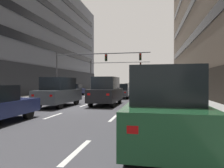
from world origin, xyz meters
name	(u,v)px	position (x,y,z in m)	size (l,w,h in m)	color
ground_plane	(75,109)	(0.00, 0.00, 0.00)	(120.00, 120.00, 0.00)	#424247
sidewalk_right	(209,111)	(8.57, 0.00, 0.07)	(3.95, 80.00, 0.14)	gray
lane_stripe_l1_s3	(0,114)	(-3.30, -3.00, 0.00)	(0.16, 2.00, 0.01)	silver
lane_stripe_l1_s4	(46,104)	(-3.30, 2.00, 0.00)	(0.16, 2.00, 0.01)	silver
lane_stripe_l1_s5	(70,99)	(-3.30, 7.00, 0.00)	(0.16, 2.00, 0.01)	silver
lane_stripe_l1_s6	(86,96)	(-3.30, 12.00, 0.00)	(0.16, 2.00, 0.01)	silver
lane_stripe_l1_s7	(96,94)	(-3.30, 17.00, 0.00)	(0.16, 2.00, 0.01)	silver
lane_stripe_l1_s8	(104,92)	(-3.30, 22.00, 0.00)	(0.16, 2.00, 0.01)	silver
lane_stripe_l1_s9	(110,91)	(-3.30, 27.00, 0.00)	(0.16, 2.00, 0.01)	silver
lane_stripe_l1_s10	(114,90)	(-3.30, 32.00, 0.00)	(0.16, 2.00, 0.01)	silver
lane_stripe_l2_s3	(53,116)	(0.00, -3.00, 0.00)	(0.16, 2.00, 0.01)	silver
lane_stripe_l2_s4	(84,105)	(0.00, 2.00, 0.00)	(0.16, 2.00, 0.01)	silver
lane_stripe_l2_s5	(101,100)	(0.00, 7.00, 0.00)	(0.16, 2.00, 0.01)	silver
lane_stripe_l2_s6	(111,97)	(0.00, 12.00, 0.00)	(0.16, 2.00, 0.01)	silver
lane_stripe_l2_s7	(117,94)	(0.00, 17.00, 0.00)	(0.16, 2.00, 0.01)	silver
lane_stripe_l2_s8	(122,93)	(0.00, 22.00, 0.00)	(0.16, 2.00, 0.01)	silver
lane_stripe_l2_s9	(126,91)	(0.00, 27.00, 0.00)	(0.16, 2.00, 0.01)	silver
lane_stripe_l2_s10	(129,90)	(0.00, 32.00, 0.00)	(0.16, 2.00, 0.01)	silver
lane_stripe_l3_s2	(77,151)	(3.30, -8.00, 0.00)	(0.16, 2.00, 0.01)	silver
lane_stripe_l3_s3	(113,118)	(3.30, -3.00, 0.00)	(0.16, 2.00, 0.01)	silver
lane_stripe_l3_s4	(126,106)	(3.30, 2.00, 0.00)	(0.16, 2.00, 0.01)	silver
lane_stripe_l3_s5	(133,100)	(3.30, 7.00, 0.00)	(0.16, 2.00, 0.01)	silver
lane_stripe_l3_s6	(137,97)	(3.30, 12.00, 0.00)	(0.16, 2.00, 0.01)	silver
lane_stripe_l3_s7	(139,95)	(3.30, 17.00, 0.00)	(0.16, 2.00, 0.01)	silver
lane_stripe_l3_s8	(141,93)	(3.30, 22.00, 0.00)	(0.16, 2.00, 0.01)	silver
lane_stripe_l3_s9	(142,92)	(3.30, 27.00, 0.00)	(0.16, 2.00, 0.01)	silver
lane_stripe_l3_s10	(144,91)	(3.30, 32.00, 0.00)	(0.16, 2.00, 0.01)	silver
car_driving_0	(122,91)	(1.77, 9.84, 0.81)	(1.91, 4.44, 1.65)	black
car_driving_1	(106,91)	(1.62, 2.60, 1.11)	(1.98, 4.64, 2.24)	black
taxi_driving_2	(130,89)	(1.79, 19.02, 0.82)	(1.85, 4.42, 1.84)	black
car_driving_3	(59,92)	(-1.67, 1.01, 1.08)	(2.03, 4.55, 2.18)	black
car_driving_5	(103,89)	(-1.77, 15.29, 0.79)	(1.94, 4.36, 1.61)	black
car_driving_6	(74,90)	(-5.02, 12.36, 0.77)	(1.78, 4.19, 1.57)	black
car_parked_0	(164,108)	(5.54, -7.14, 1.09)	(1.91, 4.55, 2.20)	black
car_parked_1	(158,98)	(5.54, -0.57, 0.85)	(1.94, 4.60, 1.72)	black
car_parked_2	(156,93)	(5.54, 6.39, 0.85)	(2.00, 4.62, 1.72)	black
car_parked_3	(155,91)	(5.54, 10.28, 0.82)	(1.86, 4.44, 1.66)	black
traffic_signal_0	(91,62)	(-2.40, 11.19, 4.34)	(12.09, 0.35, 5.55)	#4C4C51
traffic_signal_1	(110,69)	(-3.08, 25.89, 4.49)	(11.83, 0.35, 6.02)	#4C4C51
pedestrian_0	(178,88)	(8.18, 11.85, 1.13)	(0.22, 0.53, 1.70)	brown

